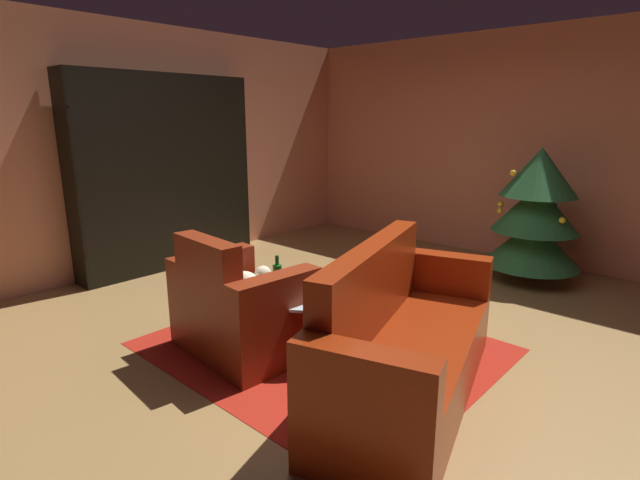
# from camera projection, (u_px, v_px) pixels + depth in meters

# --- Properties ---
(ground_plane) EXTENTS (7.54, 7.54, 0.00)m
(ground_plane) POSITION_uv_depth(u_px,v_px,m) (350.00, 338.00, 3.92)
(ground_plane) COLOR olive
(wall_back) EXTENTS (6.11, 0.06, 2.72)m
(wall_back) POSITION_uv_depth(u_px,v_px,m) (517.00, 147.00, 5.86)
(wall_back) COLOR tan
(wall_back) RESTS_ON ground
(wall_left) EXTENTS (0.06, 6.40, 2.72)m
(wall_left) POSITION_uv_depth(u_px,v_px,m) (144.00, 149.00, 5.56)
(wall_left) COLOR tan
(wall_left) RESTS_ON ground
(area_rug) EXTENTS (2.41, 2.04, 0.01)m
(area_rug) POSITION_uv_depth(u_px,v_px,m) (323.00, 347.00, 3.77)
(area_rug) COLOR #A11F13
(area_rug) RESTS_ON ground
(bookshelf_unit) EXTENTS (0.33, 2.13, 2.18)m
(bookshelf_unit) POSITION_uv_depth(u_px,v_px,m) (176.00, 176.00, 5.65)
(bookshelf_unit) COLOR black
(bookshelf_unit) RESTS_ON ground
(armchair_red) EXTENTS (1.03, 0.78, 0.92)m
(armchair_red) POSITION_uv_depth(u_px,v_px,m) (239.00, 310.00, 3.63)
(armchair_red) COLOR maroon
(armchair_red) RESTS_ON ground
(couch_red) EXTENTS (1.22, 2.02, 0.96)m
(couch_red) POSITION_uv_depth(u_px,v_px,m) (404.00, 347.00, 3.06)
(couch_red) COLOR maroon
(couch_red) RESTS_ON ground
(coffee_table) EXTENTS (0.73, 0.73, 0.46)m
(coffee_table) POSITION_uv_depth(u_px,v_px,m) (305.00, 297.00, 3.65)
(coffee_table) COLOR black
(coffee_table) RESTS_ON ground
(book_stack_on_table) EXTENTS (0.20, 0.19, 0.12)m
(book_stack_on_table) POSITION_uv_depth(u_px,v_px,m) (303.00, 285.00, 3.61)
(book_stack_on_table) COLOR #C03F1A
(book_stack_on_table) RESTS_ON coffee_table
(bottle_on_table) EXTENTS (0.07, 0.07, 0.28)m
(bottle_on_table) POSITION_uv_depth(u_px,v_px,m) (277.00, 278.00, 3.61)
(bottle_on_table) COLOR #17601F
(bottle_on_table) RESTS_ON coffee_table
(decorated_tree) EXTENTS (0.98, 0.98, 1.42)m
(decorated_tree) POSITION_uv_depth(u_px,v_px,m) (536.00, 213.00, 5.14)
(decorated_tree) COLOR brown
(decorated_tree) RESTS_ON ground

